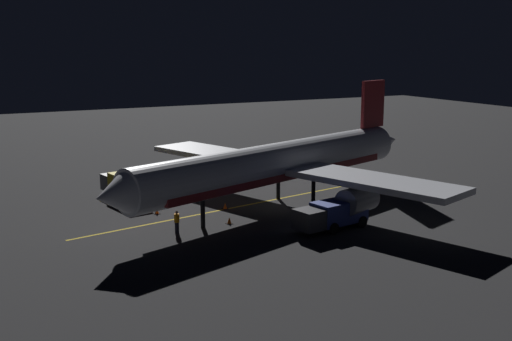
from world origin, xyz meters
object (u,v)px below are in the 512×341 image
Objects in this scene: traffic_cone_near_left at (157,211)px; traffic_cone_near_right at (229,221)px; catering_truck at (333,215)px; ground_crew_worker at (177,222)px; traffic_cone_under_wing at (225,206)px; baggage_truck at (126,186)px; airliner at (281,164)px.

traffic_cone_near_left is 1.00× the size of traffic_cone_near_right.
catering_truck is 11.81× the size of traffic_cone_near_right.
ground_crew_worker reaches higher than traffic_cone_near_left.
traffic_cone_near_left is 1.00× the size of traffic_cone_under_wing.
catering_truck is (-16.74, -11.49, -0.07)m from baggage_truck.
traffic_cone_under_wing is at bearing -101.59° from traffic_cone_near_left.
airliner is at bearing -106.81° from traffic_cone_under_wing.
traffic_cone_under_wing is at bearing -52.21° from ground_crew_worker.
ground_crew_worker reaches higher than traffic_cone_under_wing.
traffic_cone_near_left is (10.54, 10.63, -0.91)m from catering_truck.
catering_truck is at bearing -134.75° from traffic_cone_near_left.
baggage_truck is at bearing 7.82° from traffic_cone_near_left.
airliner reaches higher than catering_truck.
airliner is 65.60× the size of traffic_cone_near_right.
catering_truck is 11.81× the size of traffic_cone_near_left.
traffic_cone_under_wing is (-7.39, -6.64, -0.98)m from baggage_truck.
catering_truck is at bearing -112.37° from ground_crew_worker.
traffic_cone_near_left is at bearing 76.03° from airliner.
traffic_cone_under_wing is at bearing 27.40° from catering_truck.
traffic_cone_near_right is (-11.72, -5.02, -0.98)m from baggage_truck.
traffic_cone_near_right is (-5.52, -4.17, 0.00)m from traffic_cone_near_left.
catering_truck is at bearing -179.26° from airliner.
traffic_cone_near_right is (-2.90, 6.36, -3.54)m from airliner.
ground_crew_worker is 3.16× the size of traffic_cone_under_wing.
ground_crew_worker is 6.04m from traffic_cone_near_left.
airliner reaches higher than traffic_cone_near_right.
baggage_truck is 12.13× the size of traffic_cone_near_right.
ground_crew_worker is (-12.19, -0.44, -0.35)m from baggage_truck.
ground_crew_worker is 3.16× the size of traffic_cone_near_right.
airliner is 5.41× the size of baggage_truck.
catering_truck is 10.58m from traffic_cone_under_wing.
catering_truck is 15.00m from traffic_cone_near_left.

